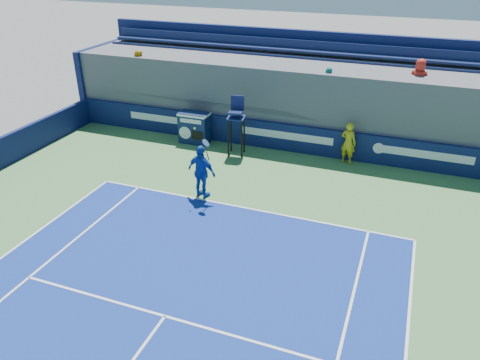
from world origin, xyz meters
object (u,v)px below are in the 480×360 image
at_px(umpire_chair, 236,120).
at_px(tennis_player, 202,172).
at_px(ball_person, 348,143).
at_px(match_clock, 194,127).

xyz_separation_m(umpire_chair, tennis_player, (0.22, -3.88, -0.55)).
bearing_deg(umpire_chair, ball_person, 9.86).
height_order(match_clock, umpire_chair, umpire_chair).
relative_size(match_clock, umpire_chair, 0.56).
relative_size(match_clock, tennis_player, 0.54).
bearing_deg(umpire_chair, match_clock, 166.18).
relative_size(ball_person, umpire_chair, 0.69).
distance_m(umpire_chair, tennis_player, 3.92).
xyz_separation_m(ball_person, umpire_chair, (-4.49, -0.78, 0.66)).
bearing_deg(tennis_player, ball_person, 47.52).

